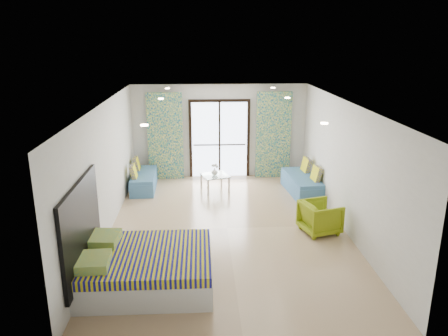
{
  "coord_description": "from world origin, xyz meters",
  "views": [
    {
      "loc": [
        -0.53,
        -8.65,
        3.97
      ],
      "look_at": [
        -0.03,
        0.7,
        1.15
      ],
      "focal_mm": 35.0,
      "sensor_mm": 36.0,
      "label": 1
    }
  ],
  "objects_px": {
    "bed": "(146,268)",
    "daybed_right": "(302,183)",
    "daybed_left": "(143,180)",
    "armchair": "(320,216)",
    "coffee_table": "(215,177)"
  },
  "relations": [
    {
      "from": "bed",
      "to": "daybed_left",
      "type": "relative_size",
      "value": 1.32
    },
    {
      "from": "bed",
      "to": "armchair",
      "type": "relative_size",
      "value": 2.84
    },
    {
      "from": "coffee_table",
      "to": "daybed_right",
      "type": "bearing_deg",
      "value": -7.56
    },
    {
      "from": "coffee_table",
      "to": "armchair",
      "type": "distance_m",
      "value": 3.46
    },
    {
      "from": "bed",
      "to": "daybed_right",
      "type": "bearing_deg",
      "value": 49.93
    },
    {
      "from": "daybed_left",
      "to": "coffee_table",
      "type": "relative_size",
      "value": 1.91
    },
    {
      "from": "daybed_right",
      "to": "coffee_table",
      "type": "distance_m",
      "value": 2.32
    },
    {
      "from": "daybed_left",
      "to": "daybed_right",
      "type": "bearing_deg",
      "value": -9.32
    },
    {
      "from": "daybed_right",
      "to": "coffee_table",
      "type": "relative_size",
      "value": 2.1
    },
    {
      "from": "bed",
      "to": "armchair",
      "type": "height_order",
      "value": "armchair"
    },
    {
      "from": "bed",
      "to": "daybed_right",
      "type": "height_order",
      "value": "daybed_right"
    },
    {
      "from": "daybed_left",
      "to": "coffee_table",
      "type": "distance_m",
      "value": 1.96
    },
    {
      "from": "daybed_left",
      "to": "daybed_right",
      "type": "xyz_separation_m",
      "value": [
        4.23,
        -0.57,
        0.02
      ]
    },
    {
      "from": "daybed_left",
      "to": "armchair",
      "type": "relative_size",
      "value": 2.15
    },
    {
      "from": "coffee_table",
      "to": "armchair",
      "type": "bearing_deg",
      "value": -52.19
    }
  ]
}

